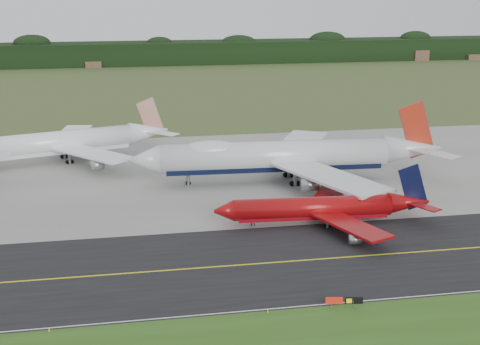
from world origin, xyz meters
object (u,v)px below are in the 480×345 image
object	(u,v)px
jet_star_tail	(65,142)
jet_ba_747	(285,156)
jet_red_737	(324,208)
taxiway_sign	(344,301)

from	to	relation	value
jet_star_tail	jet_ba_747	bearing A→B (deg)	-28.83
jet_red_737	taxiway_sign	distance (m)	34.17
jet_ba_747	taxiway_sign	world-z (taller)	jet_ba_747
jet_star_tail	taxiway_sign	bearing A→B (deg)	-63.97
taxiway_sign	jet_ba_747	bearing A→B (deg)	83.62
jet_ba_747	jet_star_tail	size ratio (longest dim) A/B	1.30
jet_ba_747	jet_star_tail	distance (m)	57.32
jet_red_737	jet_star_tail	bearing A→B (deg)	132.48
jet_red_737	jet_star_tail	size ratio (longest dim) A/B	0.75
jet_ba_747	jet_red_737	size ratio (longest dim) A/B	1.73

